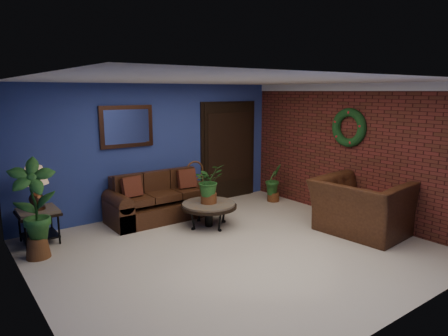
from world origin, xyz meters
TOP-DOWN VIEW (x-y plane):
  - floor at (0.00, 0.00)m, footprint 5.50×5.50m
  - wall_back at (0.00, 2.50)m, footprint 5.50×0.04m
  - wall_left at (-2.75, 0.00)m, footprint 0.04×5.00m
  - wall_right_brick at (2.75, 0.00)m, footprint 0.04×5.00m
  - ceiling at (0.00, 0.00)m, footprint 5.50×5.00m
  - crown_molding at (2.72, 0.00)m, footprint 0.03×5.00m
  - wall_mirror at (-0.60, 2.46)m, footprint 1.02×0.06m
  - closet_door at (1.75, 2.47)m, footprint 1.44×0.06m
  - wreath at (2.69, 0.05)m, footprint 0.16×0.72m
  - sofa at (-0.19, 2.07)m, footprint 1.94×0.84m
  - coffee_table at (0.30, 1.12)m, footprint 0.99×0.99m
  - end_table at (-2.30, 2.05)m, footprint 0.60×0.60m
  - table_lamp at (-2.30, 2.05)m, footprint 0.40×0.40m
  - side_chair at (0.70, 2.12)m, footprint 0.46×0.46m
  - armchair at (2.15, -0.69)m, footprint 1.36×1.53m
  - coffee_plant at (0.30, 1.12)m, footprint 0.53×0.47m
  - floor_plant at (2.35, 1.65)m, footprint 0.38×0.30m
  - tall_plant at (-2.45, 1.45)m, footprint 0.73×0.59m

SIDE VIEW (x-z plane):
  - floor at x=0.00m, z-range 0.00..0.00m
  - sofa at x=-0.19m, z-range -0.15..0.72m
  - coffee_table at x=0.30m, z-range 0.15..0.58m
  - end_table at x=-2.30m, z-range 0.14..0.69m
  - floor_plant at x=2.35m, z-range 0.02..0.84m
  - armchair at x=2.15m, z-range 0.00..0.92m
  - side_chair at x=0.70m, z-range 0.06..1.04m
  - tall_plant at x=-2.45m, z-range 0.06..1.50m
  - coffee_plant at x=0.30m, z-range 0.46..1.15m
  - table_lamp at x=-2.30m, z-range 0.65..1.30m
  - closet_door at x=1.75m, z-range -0.04..2.14m
  - wall_back at x=0.00m, z-range 0.00..2.50m
  - wall_left at x=-2.75m, z-range 0.00..2.50m
  - wall_right_brick at x=2.75m, z-range 0.00..2.50m
  - wreath at x=2.69m, z-range 1.34..2.06m
  - wall_mirror at x=-0.60m, z-range 1.33..2.10m
  - crown_molding at x=2.72m, z-range 2.36..2.50m
  - ceiling at x=0.00m, z-range 2.49..2.51m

